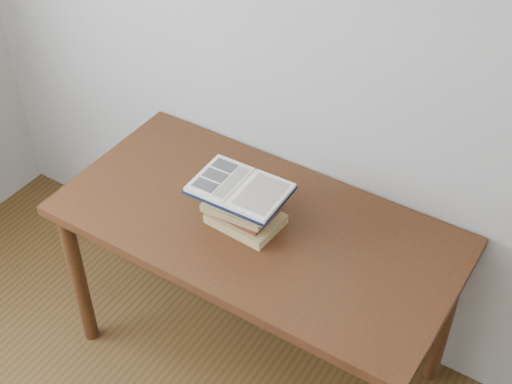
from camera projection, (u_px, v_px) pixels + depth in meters
The scene contains 3 objects.
desk at pixel (257, 242), 2.56m from camera, with size 1.43×0.71×0.77m.
book_stack at pixel (244, 206), 2.45m from camera, with size 0.27×0.19×0.15m.
open_book at pixel (240, 188), 2.39m from camera, with size 0.33×0.23×0.03m.
Camera 1 is at (0.86, -0.15, 2.49)m, focal length 50.00 mm.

